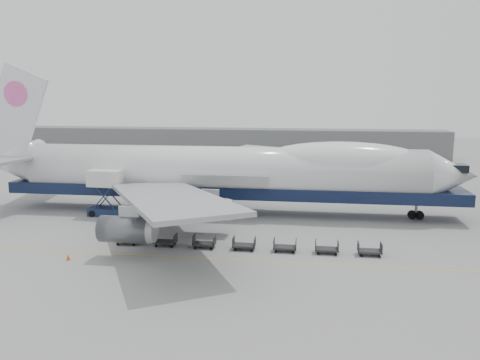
# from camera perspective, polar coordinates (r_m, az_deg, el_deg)

# --- Properties ---
(ground) EXTENTS (260.00, 260.00, 0.00)m
(ground) POSITION_cam_1_polar(r_m,az_deg,el_deg) (51.80, -4.58, -7.19)
(ground) COLOR gray
(ground) RESTS_ON ground
(apron_line) EXTENTS (60.00, 0.15, 0.01)m
(apron_line) POSITION_cam_1_polar(r_m,az_deg,el_deg) (46.27, -6.22, -9.40)
(apron_line) COLOR gold
(apron_line) RESTS_ON ground
(hangar) EXTENTS (110.00, 8.00, 7.00)m
(hangar) POSITION_cam_1_polar(r_m,az_deg,el_deg) (120.60, -1.97, 4.63)
(hangar) COLOR slate
(hangar) RESTS_ON ground
(airliner) EXTENTS (67.00, 55.30, 19.98)m
(airliner) POSITION_cam_1_polar(r_m,az_deg,el_deg) (61.84, -1.64, 1.09)
(airliner) COLOR white
(airliner) RESTS_ON ground
(catering_truck) EXTENTS (4.91, 3.58, 6.05)m
(catering_truck) POSITION_cam_1_polar(r_m,az_deg,el_deg) (63.03, -15.94, -1.16)
(catering_truck) COLOR #182749
(catering_truck) RESTS_ON ground
(traffic_cone) EXTENTS (0.40, 0.40, 0.58)m
(traffic_cone) POSITION_cam_1_polar(r_m,az_deg,el_deg) (48.23, -20.23, -8.83)
(traffic_cone) COLOR #D74F0B
(traffic_cone) RESTS_ON ground
(dolly_0) EXTENTS (2.30, 1.35, 1.30)m
(dolly_0) POSITION_cam_1_polar(r_m,az_deg,el_deg) (51.19, -13.57, -7.05)
(dolly_0) COLOR #2D2D30
(dolly_0) RESTS_ON ground
(dolly_1) EXTENTS (2.30, 1.35, 1.30)m
(dolly_1) POSITION_cam_1_polar(r_m,az_deg,el_deg) (49.84, -9.09, -7.36)
(dolly_1) COLOR #2D2D30
(dolly_1) RESTS_ON ground
(dolly_2) EXTENTS (2.30, 1.35, 1.30)m
(dolly_2) POSITION_cam_1_polar(r_m,az_deg,el_deg) (48.81, -4.38, -7.65)
(dolly_2) COLOR #2D2D30
(dolly_2) RESTS_ON ground
(dolly_3) EXTENTS (2.30, 1.35, 1.30)m
(dolly_3) POSITION_cam_1_polar(r_m,az_deg,el_deg) (48.12, 0.50, -7.88)
(dolly_3) COLOR #2D2D30
(dolly_3) RESTS_ON ground
(dolly_4) EXTENTS (2.30, 1.35, 1.30)m
(dolly_4) POSITION_cam_1_polar(r_m,az_deg,el_deg) (47.78, 5.49, -8.07)
(dolly_4) COLOR #2D2D30
(dolly_4) RESTS_ON ground
(dolly_5) EXTENTS (2.30, 1.35, 1.30)m
(dolly_5) POSITION_cam_1_polar(r_m,az_deg,el_deg) (47.79, 10.52, -8.19)
(dolly_5) COLOR #2D2D30
(dolly_5) RESTS_ON ground
(dolly_6) EXTENTS (2.30, 1.35, 1.30)m
(dolly_6) POSITION_cam_1_polar(r_m,az_deg,el_deg) (48.17, 15.52, -8.26)
(dolly_6) COLOR #2D2D30
(dolly_6) RESTS_ON ground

